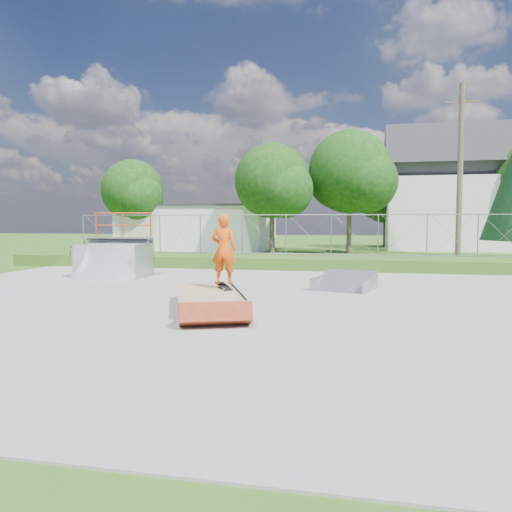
# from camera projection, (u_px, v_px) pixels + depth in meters

# --- Properties ---
(ground) EXTENTS (120.00, 120.00, 0.00)m
(ground) POSITION_uv_depth(u_px,v_px,m) (220.00, 304.00, 12.08)
(ground) COLOR #345819
(ground) RESTS_ON ground
(concrete_pad) EXTENTS (20.00, 16.00, 0.04)m
(concrete_pad) POSITION_uv_depth(u_px,v_px,m) (220.00, 303.00, 12.08)
(concrete_pad) COLOR gray
(concrete_pad) RESTS_ON ground
(grass_berm) EXTENTS (24.00, 3.00, 0.50)m
(grass_berm) POSITION_uv_depth(u_px,v_px,m) (282.00, 262.00, 21.32)
(grass_berm) COLOR #345819
(grass_berm) RESTS_ON ground
(grind_box) EXTENTS (2.30, 3.12, 0.42)m
(grind_box) POSITION_uv_depth(u_px,v_px,m) (208.00, 300.00, 11.28)
(grind_box) COLOR maroon
(grind_box) RESTS_ON concrete_pad
(quarter_pipe) EXTENTS (2.42, 2.09, 2.32)m
(quarter_pipe) POSITION_uv_depth(u_px,v_px,m) (112.00, 245.00, 17.56)
(quarter_pipe) COLOR #929499
(quarter_pipe) RESTS_ON concrete_pad
(flat_bank_ramp) EXTENTS (1.93, 2.00, 0.48)m
(flat_bank_ramp) POSITION_uv_depth(u_px,v_px,m) (344.00, 282.00, 14.42)
(flat_bank_ramp) COLOR #929499
(flat_bank_ramp) RESTS_ON concrete_pad
(skateboard) EXTENTS (0.62, 0.78, 0.13)m
(skateboard) POSITION_uv_depth(u_px,v_px,m) (224.00, 287.00, 11.69)
(skateboard) COLOR black
(skateboard) RESTS_ON grind_box
(skater) EXTENTS (0.60, 0.39, 1.63)m
(skater) POSITION_uv_depth(u_px,v_px,m) (224.00, 252.00, 11.63)
(skater) COLOR #E7510D
(skater) RESTS_ON grind_box
(concrete_stairs) EXTENTS (1.50, 1.60, 0.80)m
(concrete_stairs) POSITION_uv_depth(u_px,v_px,m) (92.00, 257.00, 22.32)
(concrete_stairs) COLOR gray
(concrete_stairs) RESTS_ON ground
(chain_link_fence) EXTENTS (20.00, 0.06, 1.80)m
(chain_link_fence) POSITION_uv_depth(u_px,v_px,m) (286.00, 235.00, 22.22)
(chain_link_fence) COLOR gray
(chain_link_fence) RESTS_ON grass_berm
(utility_building_flat) EXTENTS (10.00, 6.00, 3.00)m
(utility_building_flat) POSITION_uv_depth(u_px,v_px,m) (198.00, 228.00, 35.11)
(utility_building_flat) COLOR white
(utility_building_flat) RESTS_ON ground
(gable_house) EXTENTS (8.40, 6.08, 8.94)m
(gable_house) POSITION_uv_depth(u_px,v_px,m) (445.00, 195.00, 35.27)
(gable_house) COLOR white
(gable_house) RESTS_ON ground
(utility_pole) EXTENTS (0.24, 0.24, 8.00)m
(utility_pole) POSITION_uv_depth(u_px,v_px,m) (460.00, 176.00, 21.92)
(utility_pole) COLOR brown
(utility_pole) RESTS_ON ground
(tree_left_near) EXTENTS (4.76, 4.48, 6.65)m
(tree_left_near) POSITION_uv_depth(u_px,v_px,m) (276.00, 183.00, 29.54)
(tree_left_near) COLOR brown
(tree_left_near) RESTS_ON ground
(tree_center) EXTENTS (5.44, 5.12, 7.60)m
(tree_center) POSITION_uv_depth(u_px,v_px,m) (354.00, 175.00, 30.47)
(tree_center) COLOR brown
(tree_center) RESTS_ON ground
(tree_left_far) EXTENTS (4.42, 4.16, 6.18)m
(tree_left_far) POSITION_uv_depth(u_px,v_px,m) (135.00, 192.00, 33.64)
(tree_left_far) COLOR brown
(tree_left_far) RESTS_ON ground
(tree_back_mid) EXTENTS (4.08, 3.84, 5.70)m
(tree_back_mid) POSITION_uv_depth(u_px,v_px,m) (389.00, 200.00, 37.89)
(tree_back_mid) COLOR brown
(tree_back_mid) RESTS_ON ground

